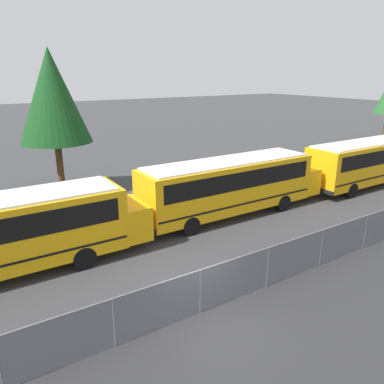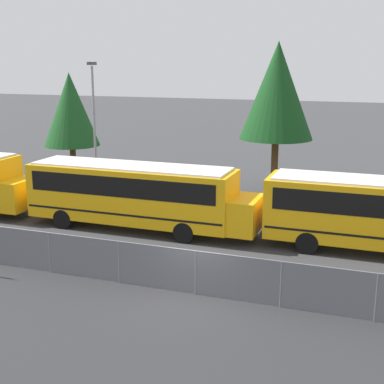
% 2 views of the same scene
% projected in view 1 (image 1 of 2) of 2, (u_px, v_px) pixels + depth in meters
% --- Properties ---
extents(ground_plane, '(200.00, 200.00, 0.00)m').
position_uv_depth(ground_plane, '(200.00, 312.00, 12.82)').
color(ground_plane, '#38383A').
extents(fence, '(85.68, 0.07, 1.66)m').
position_uv_depth(fence, '(200.00, 291.00, 12.56)').
color(fence, '#9EA0A5').
rests_on(fence, ground_plane).
extents(school_bus_3, '(11.78, 2.63, 3.25)m').
position_uv_depth(school_bus_3, '(232.00, 183.00, 21.06)').
color(school_bus_3, '#EDA80F').
rests_on(school_bus_3, ground_plane).
extents(school_bus_4, '(11.78, 2.63, 3.25)m').
position_uv_depth(school_bus_4, '(370.00, 159.00, 26.68)').
color(school_bus_4, '#EDA80F').
rests_on(school_bus_4, ground_plane).
extents(tree_2, '(4.56, 4.56, 9.38)m').
position_uv_depth(tree_2, '(52.00, 96.00, 23.67)').
color(tree_2, '#51381E').
rests_on(tree_2, ground_plane).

